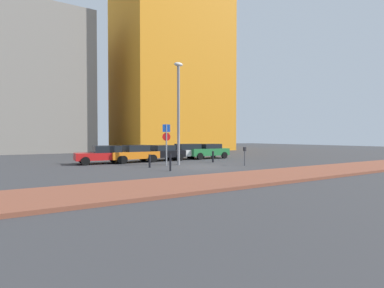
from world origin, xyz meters
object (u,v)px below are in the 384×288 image
parked_car_black (162,153)px  traffic_bollard_far (213,157)px  parked_car_red (104,154)px  traffic_bollard_mid (170,162)px  street_lamp (178,105)px  traffic_bollard_near (150,161)px  parking_sign_post (166,139)px  parked_car_green (207,151)px  parking_meter (245,154)px  parked_car_white (185,151)px  parked_car_orange (134,153)px

parked_car_black → traffic_bollard_far: size_ratio=4.50×
parked_car_red → traffic_bollard_mid: bearing=-71.9°
street_lamp → traffic_bollard_near: 4.87m
traffic_bollard_near → parking_sign_post: bearing=19.7°
traffic_bollard_far → parked_car_black: bearing=131.0°
parked_car_black → street_lamp: street_lamp is taller
parked_car_black → traffic_bollard_mid: size_ratio=3.94×
parked_car_black → parked_car_green: bearing=2.6°
parked_car_red → parking_meter: 10.93m
parked_car_white → traffic_bollard_near: parked_car_white is taller
parked_car_green → traffic_bollard_far: parked_car_green is taller
parking_meter → street_lamp: size_ratio=0.18×
parked_car_red → parked_car_green: bearing=2.0°
traffic_bollard_near → traffic_bollard_mid: 2.54m
parked_car_orange → parking_meter: size_ratio=3.05×
parked_car_white → street_lamp: size_ratio=0.52×
parking_meter → traffic_bollard_near: (-6.43, 2.41, -0.44)m
parked_car_orange → parking_meter: 9.14m
parked_car_black → street_lamp: size_ratio=0.54×
parked_car_red → parking_sign_post: size_ratio=1.38×
street_lamp → traffic_bollard_near: street_lamp is taller
traffic_bollard_far → parking_meter: bearing=-85.1°
parked_car_green → parking_sign_post: parking_sign_post is taller
parking_meter → parked_car_green: bearing=77.1°
parked_car_red → parked_car_green: (10.10, 0.35, 0.02)m
street_lamp → traffic_bollard_near: (-2.63, -0.71, -4.04)m
parked_car_red → traffic_bollard_far: 8.80m
parked_car_red → parked_car_black: bearing=1.5°
traffic_bollard_mid → street_lamp: bearing=54.5°
parking_sign_post → parked_car_white: bearing=47.7°
street_lamp → parked_car_red: bearing=140.1°
parked_car_orange → traffic_bollard_far: size_ratio=4.50×
traffic_bollard_mid → traffic_bollard_far: bearing=32.4°
parking_meter → traffic_bollard_near: parking_meter is taller
parked_car_red → street_lamp: 7.08m
parked_car_black → parked_car_green: 5.06m
parked_car_white → parked_car_red: bearing=-175.4°
parking_sign_post → traffic_bollard_mid: bearing=-111.6°
parked_car_orange → parking_sign_post: parking_sign_post is taller
parked_car_black → traffic_bollard_near: size_ratio=4.62×
parked_car_white → parking_sign_post: (-4.21, -4.63, 1.15)m
parked_car_white → traffic_bollard_mid: 9.42m
parked_car_white → traffic_bollard_far: bearing=-84.7°
parked_car_orange → traffic_bollard_mid: size_ratio=3.94×
parked_car_black → parked_car_white: bearing=10.3°
traffic_bollard_near → traffic_bollard_far: traffic_bollard_far is taller
parked_car_orange → traffic_bollard_near: size_ratio=4.63×
traffic_bollard_near → parking_meter: bearing=-20.5°
parking_meter → street_lamp: 6.10m
parking_sign_post → traffic_bollard_near: 2.20m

